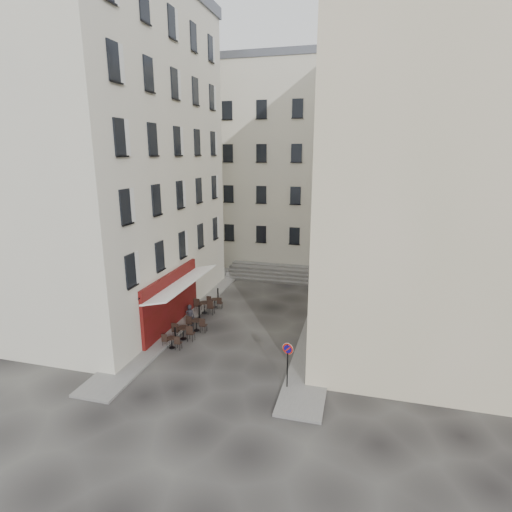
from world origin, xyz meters
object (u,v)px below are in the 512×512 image
(bistro_table_a, at_px, (172,342))
(bistro_table_b, at_px, (184,332))
(pedestrian, at_px, (190,317))
(no_parking_sign, at_px, (288,357))

(bistro_table_a, distance_m, bistro_table_b, 1.17)
(bistro_table_a, relative_size, pedestrian, 0.71)
(no_parking_sign, bearing_deg, bistro_table_a, 179.51)
(bistro_table_b, relative_size, pedestrian, 0.85)
(no_parking_sign, xyz_separation_m, bistro_table_b, (-6.71, 3.41, -1.13))
(bistro_table_b, bearing_deg, bistro_table_a, -97.96)
(no_parking_sign, distance_m, bistro_table_b, 7.61)
(no_parking_sign, xyz_separation_m, bistro_table_a, (-6.87, 2.25, -1.21))
(no_parking_sign, bearing_deg, pedestrian, 162.74)
(bistro_table_b, xyz_separation_m, pedestrian, (-0.21, 1.42, 0.31))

